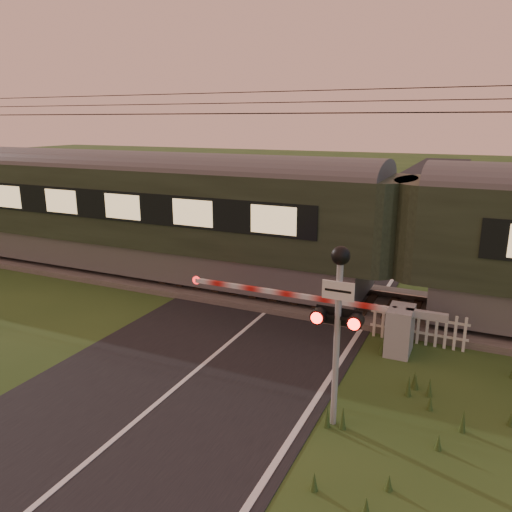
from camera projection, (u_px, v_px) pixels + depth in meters
The scene contains 8 objects.
ground at pixel (167, 396), 9.93m from camera, with size 160.00×160.00×0.00m, color #274219.
road at pixel (161, 402), 9.72m from camera, with size 6.00×140.00×0.03m.
track_bed at pixel (286, 294), 15.61m from camera, with size 140.00×3.40×0.39m.
overhead_wires at pixel (289, 105), 14.12m from camera, with size 120.00×0.62×0.62m.
train at pixel (402, 235), 13.66m from camera, with size 42.71×2.95×3.98m.
boom_gate at pixel (387, 326), 11.76m from camera, with size 6.66×0.87×1.15m.
crossing_signal at pixel (338, 305), 8.45m from camera, with size 0.84×0.35×3.31m.
picket_fence at pixel (418, 327), 12.15m from camera, with size 2.33×0.07×0.87m.
Camera 1 is at (5.33, -7.29, 5.31)m, focal length 35.00 mm.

